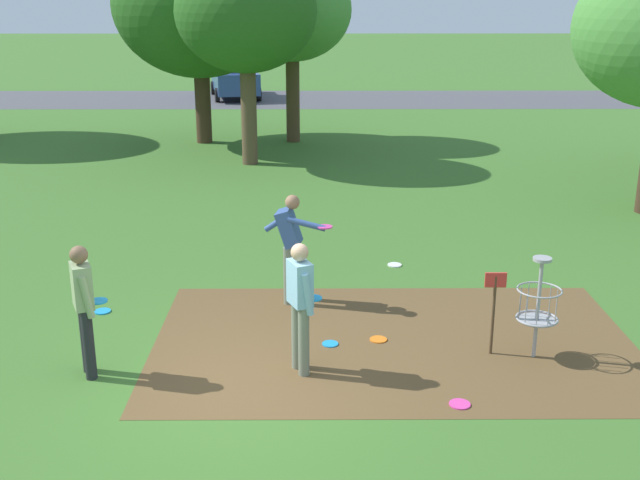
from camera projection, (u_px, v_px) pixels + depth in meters
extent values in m
plane|color=#3D6B28|center=(238.00, 391.00, 9.40)|extent=(160.00, 160.00, 0.00)
cube|color=brown|center=(394.00, 342.00, 10.70)|extent=(6.58, 4.04, 0.01)
cylinder|color=#9E9EA3|center=(538.00, 310.00, 10.07)|extent=(0.05, 0.05, 1.35)
cylinder|color=#9E9EA3|center=(542.00, 259.00, 9.86)|extent=(0.24, 0.24, 0.04)
torus|color=#9E9EA3|center=(540.00, 290.00, 9.99)|extent=(0.58, 0.58, 0.02)
torus|color=#9E9EA3|center=(537.00, 319.00, 10.11)|extent=(0.55, 0.55, 0.03)
cylinder|color=#9E9EA3|center=(537.00, 320.00, 10.11)|extent=(0.48, 0.48, 0.02)
cylinder|color=gray|center=(557.00, 304.00, 10.05)|extent=(0.01, 0.01, 0.40)
cylinder|color=gray|center=(550.00, 300.00, 10.18)|extent=(0.01, 0.01, 0.40)
cylinder|color=gray|center=(539.00, 298.00, 10.26)|extent=(0.01, 0.01, 0.40)
cylinder|color=gray|center=(528.00, 298.00, 10.26)|extent=(0.01, 0.01, 0.40)
cylinder|color=gray|center=(521.00, 300.00, 10.18)|extent=(0.01, 0.01, 0.40)
cylinder|color=gray|center=(520.00, 304.00, 10.05)|extent=(0.01, 0.01, 0.40)
cylinder|color=gray|center=(526.00, 309.00, 9.91)|extent=(0.01, 0.01, 0.40)
cylinder|color=gray|center=(537.00, 311.00, 9.83)|extent=(0.01, 0.01, 0.40)
cylinder|color=gray|center=(549.00, 311.00, 9.83)|extent=(0.01, 0.01, 0.40)
cylinder|color=gray|center=(556.00, 309.00, 9.91)|extent=(0.01, 0.01, 0.40)
cylinder|color=#4C3823|center=(493.00, 316.00, 10.20)|extent=(0.04, 0.04, 1.10)
cube|color=red|center=(496.00, 280.00, 10.05)|extent=(0.28, 0.03, 0.20)
cylinder|color=slate|center=(291.00, 271.00, 12.08)|extent=(0.14, 0.14, 0.92)
cylinder|color=slate|center=(288.00, 276.00, 11.87)|extent=(0.14, 0.14, 0.92)
cube|color=#385693|center=(289.00, 227.00, 11.75)|extent=(0.44, 0.42, 0.60)
sphere|color=#9E7051|center=(292.00, 202.00, 11.62)|extent=(0.22, 0.22, 0.22)
cylinder|color=#385693|center=(306.00, 224.00, 11.51)|extent=(0.59, 0.18, 0.21)
cylinder|color=#E53D99|center=(325.00, 227.00, 11.48)|extent=(0.22, 0.22, 0.02)
cylinder|color=#385693|center=(279.00, 221.00, 11.91)|extent=(0.49, 0.17, 0.37)
cylinder|color=#232328|center=(86.00, 338.00, 9.76)|extent=(0.14, 0.14, 0.92)
cylinder|color=#232328|center=(89.00, 345.00, 9.57)|extent=(0.14, 0.14, 0.92)
cube|color=#93A875|center=(82.00, 286.00, 9.44)|extent=(0.35, 0.42, 0.56)
sphere|color=brown|center=(79.00, 255.00, 9.31)|extent=(0.22, 0.22, 0.22)
cylinder|color=#93A875|center=(82.00, 287.00, 9.63)|extent=(0.19, 0.15, 0.55)
cylinder|color=#93A875|center=(87.00, 297.00, 9.31)|extent=(0.19, 0.15, 0.55)
cylinder|color=#1E93DB|center=(99.00, 301.00, 9.58)|extent=(0.22, 0.22, 0.02)
cylinder|color=slate|center=(297.00, 335.00, 9.85)|extent=(0.14, 0.14, 0.92)
cylinder|color=slate|center=(304.00, 341.00, 9.66)|extent=(0.14, 0.14, 0.92)
cube|color=#84B7D1|center=(300.00, 283.00, 9.53)|extent=(0.35, 0.42, 0.56)
sphere|color=tan|center=(300.00, 252.00, 9.40)|extent=(0.22, 0.22, 0.22)
cylinder|color=#84B7D1|center=(296.00, 284.00, 9.72)|extent=(0.19, 0.15, 0.55)
cylinder|color=#84B7D1|center=(308.00, 294.00, 9.39)|extent=(0.19, 0.15, 0.55)
cylinder|color=#1E93DB|center=(313.00, 298.00, 9.67)|extent=(0.22, 0.22, 0.02)
cylinder|color=white|center=(395.00, 265.00, 13.67)|extent=(0.25, 0.25, 0.02)
cylinder|color=#E53D99|center=(460.00, 404.00, 9.08)|extent=(0.25, 0.25, 0.02)
cylinder|color=#1E93DB|center=(103.00, 311.00, 11.70)|extent=(0.25, 0.25, 0.02)
cylinder|color=#1E93DB|center=(330.00, 344.00, 10.63)|extent=(0.22, 0.22, 0.02)
cylinder|color=orange|center=(378.00, 340.00, 10.76)|extent=(0.24, 0.24, 0.02)
cylinder|color=brown|center=(249.00, 116.00, 21.26)|extent=(0.43, 0.43, 2.67)
ellipsoid|color=#285B1E|center=(246.00, 11.00, 20.41)|extent=(3.76, 3.76, 3.20)
cylinder|color=#4C3823|center=(293.00, 99.00, 24.43)|extent=(0.43, 0.43, 2.68)
ellipsoid|color=#4C8E3D|center=(292.00, 10.00, 23.60)|extent=(3.64, 3.64, 3.10)
cylinder|color=#422D1E|center=(203.00, 106.00, 24.34)|extent=(0.49, 0.49, 2.28)
ellipsoid|color=#285B1E|center=(198.00, 4.00, 23.39)|extent=(5.18, 5.18, 4.40)
cube|color=#4C4C51|center=(294.00, 99.00, 34.34)|extent=(36.00, 6.00, 0.01)
cube|color=#2D4784|center=(235.00, 81.00, 34.66)|extent=(2.57, 4.47, 0.90)
cube|color=#2D333D|center=(234.00, 63.00, 34.43)|extent=(1.97, 2.45, 0.64)
cylinder|color=black|center=(213.00, 88.00, 35.85)|extent=(0.29, 0.62, 0.60)
cylinder|color=black|center=(252.00, 87.00, 36.18)|extent=(0.29, 0.62, 0.60)
cylinder|color=black|center=(217.00, 95.00, 33.42)|extent=(0.29, 0.62, 0.60)
cylinder|color=black|center=(259.00, 94.00, 33.76)|extent=(0.29, 0.62, 0.60)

